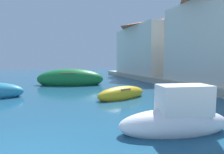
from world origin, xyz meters
The scene contains 6 objects.
quay_promenade centered at (4.32, -0.37, 0.25)m, with size 44.00×32.00×0.50m.
moored_boat_1 centered at (2.87, 11.76, 0.50)m, with size 6.00×3.64×1.79m.
moored_boat_5 centered at (4.82, 5.19, 0.24)m, with size 3.25×1.71×0.87m.
moored_boat_6 centered at (4.42, 0.36, 0.42)m, with size 3.47×1.71×1.60m.
waterfront_building_main centered at (13.00, 5.50, 3.89)m, with size 5.40×7.42×6.68m.
waterfront_building_annex centered at (13.00, 15.18, 3.78)m, with size 5.58×9.20×6.46m.
Camera 1 is at (0.89, -3.62, 2.10)m, focal length 28.18 mm.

